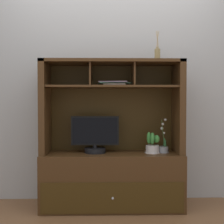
{
  "coord_description": "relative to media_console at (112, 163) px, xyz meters",
  "views": [
    {
      "loc": [
        -0.07,
        -3.04,
        1.06
      ],
      "look_at": [
        0.0,
        0.0,
        0.96
      ],
      "focal_mm": 48.66,
      "sensor_mm": 36.0,
      "label": 1
    }
  ],
  "objects": [
    {
      "name": "floor_plane",
      "position": [
        0.0,
        -0.01,
        -0.45
      ],
      "size": [
        6.0,
        6.0,
        0.02
      ],
      "primitive_type": "cube",
      "color": "brown",
      "rests_on": "ground"
    },
    {
      "name": "back_wall",
      "position": [
        0.0,
        0.26,
        0.96
      ],
      "size": [
        6.0,
        0.02,
        2.8
      ],
      "primitive_type": "cube",
      "color": "#ADAEB0",
      "rests_on": "ground"
    },
    {
      "name": "media_console",
      "position": [
        0.0,
        0.0,
        0.0
      ],
      "size": [
        1.4,
        0.51,
        1.47
      ],
      "color": "#472B15",
      "rests_on": "ground"
    },
    {
      "name": "tv_monitor",
      "position": [
        -0.17,
        -0.02,
        0.27
      ],
      "size": [
        0.48,
        0.21,
        0.37
      ],
      "color": "black",
      "rests_on": "media_console"
    },
    {
      "name": "potted_orchid",
      "position": [
        0.52,
        -0.02,
        0.16
      ],
      "size": [
        0.12,
        0.12,
        0.35
      ],
      "color": "#92939A",
      "rests_on": "media_console"
    },
    {
      "name": "potted_fern",
      "position": [
        0.4,
        -0.05,
        0.19
      ],
      "size": [
        0.15,
        0.15,
        0.21
      ],
      "color": "silver",
      "rests_on": "media_console"
    },
    {
      "name": "magazine_stack_left",
      "position": [
        0.02,
        -0.0,
        0.8
      ],
      "size": [
        0.33,
        0.28,
        0.04
      ],
      "color": "beige",
      "rests_on": "media_console"
    },
    {
      "name": "diffuser_bottle",
      "position": [
        0.45,
        -0.01,
        1.09
      ],
      "size": [
        0.06,
        0.06,
        0.3
      ],
      "color": "#907B4E",
      "rests_on": "media_console"
    }
  ]
}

